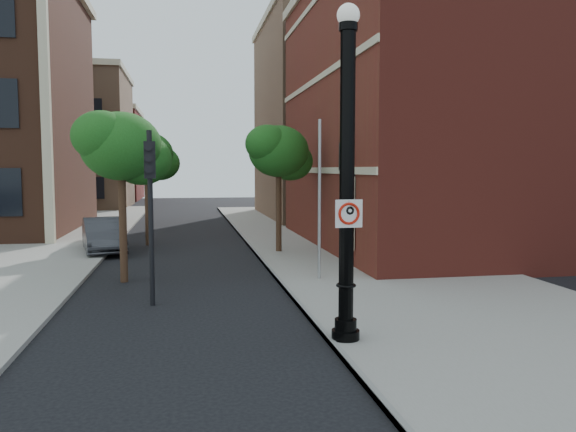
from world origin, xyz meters
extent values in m
plane|color=black|center=(0.00, 0.00, 0.00)|extent=(120.00, 120.00, 0.00)
cube|color=gray|center=(6.00, 10.00, 0.06)|extent=(8.00, 60.00, 0.12)
cube|color=gray|center=(-9.00, 18.00, 0.06)|extent=(10.00, 50.00, 0.12)
cube|color=gray|center=(2.05, 10.00, 0.07)|extent=(0.10, 60.00, 0.14)
cube|color=maroon|center=(16.00, 14.00, 6.00)|extent=(22.00, 16.00, 12.00)
cube|color=black|center=(4.96, 9.00, 2.00)|extent=(0.08, 1.40, 2.40)
cube|color=beige|center=(4.97, 14.00, 3.50)|extent=(0.06, 16.00, 0.25)
cube|color=beige|center=(4.97, 14.00, 7.50)|extent=(0.06, 16.00, 0.25)
cube|color=beige|center=(-7.00, 17.00, 7.00)|extent=(0.40, 0.40, 14.00)
cube|color=#987153|center=(-12.00, 44.00, 6.00)|extent=(12.00, 12.00, 12.00)
cube|color=maroon|center=(-12.00, 58.00, 5.00)|extent=(12.00, 12.00, 10.00)
cube|color=#987153|center=(16.00, 30.00, 7.00)|extent=(22.00, 14.00, 14.00)
cylinder|color=black|center=(2.35, 0.32, 0.15)|extent=(0.57, 0.57, 0.31)
cylinder|color=black|center=(2.35, 0.32, 0.41)|extent=(0.45, 0.45, 0.25)
cylinder|color=black|center=(2.35, 0.32, 3.26)|extent=(0.31, 0.31, 5.92)
torus|color=black|center=(2.35, 0.32, 1.22)|extent=(0.41, 0.41, 0.06)
cylinder|color=black|center=(2.35, 0.32, 6.30)|extent=(0.37, 0.37, 0.15)
sphere|color=silver|center=(2.35, 0.32, 6.53)|extent=(0.45, 0.45, 0.45)
cube|color=white|center=(2.34, 0.15, 2.69)|extent=(0.55, 0.04, 0.55)
cube|color=black|center=(2.34, 0.15, 2.94)|extent=(0.55, 0.02, 0.05)
cube|color=black|center=(2.34, 0.15, 2.43)|extent=(0.55, 0.02, 0.05)
cube|color=black|center=(2.09, 0.14, 2.69)|extent=(0.05, 0.01, 0.55)
cube|color=black|center=(2.59, 0.16, 2.69)|extent=(0.05, 0.01, 0.55)
torus|color=red|center=(2.34, 0.15, 2.69)|extent=(0.44, 0.07, 0.44)
cube|color=red|center=(2.34, 0.15, 2.69)|extent=(0.31, 0.02, 0.31)
cube|color=black|center=(2.29, 0.15, 2.69)|extent=(0.05, 0.01, 0.26)
torus|color=black|center=(2.36, 0.15, 2.75)|extent=(0.17, 0.06, 0.17)
cylinder|color=black|center=(2.34, 0.15, 2.94)|extent=(0.03, 0.02, 0.03)
imported|color=#333338|center=(-4.27, 14.39, 0.74)|extent=(2.49, 4.73, 1.48)
cylinder|color=black|center=(-1.70, 4.42, 2.27)|extent=(0.13, 0.13, 4.55)
cube|color=black|center=(-1.70, 4.42, 3.79)|extent=(0.31, 0.29, 0.95)
sphere|color=#E50505|center=(-1.71, 4.27, 4.12)|extent=(0.17, 0.17, 0.17)
sphere|color=#FF8C00|center=(-1.71, 4.27, 3.84)|extent=(0.17, 0.17, 0.17)
sphere|color=#00E519|center=(-1.71, 4.27, 3.55)|extent=(0.17, 0.17, 0.17)
cylinder|color=black|center=(4.80, 9.11, 2.40)|extent=(0.14, 0.14, 4.80)
cube|color=black|center=(4.80, 9.11, 4.00)|extent=(0.32, 0.30, 1.00)
sphere|color=#E50505|center=(4.81, 8.95, 4.35)|extent=(0.18, 0.18, 0.18)
sphere|color=#FF8C00|center=(4.81, 8.95, 4.05)|extent=(0.18, 0.18, 0.18)
sphere|color=#00E519|center=(4.81, 8.95, 3.75)|extent=(0.18, 0.18, 0.18)
cylinder|color=#999999|center=(3.30, 6.58, 2.55)|extent=(0.10, 0.10, 5.09)
cylinder|color=#372016|center=(-2.75, 7.71, 1.99)|extent=(0.24, 0.24, 3.98)
ellipsoid|color=#194813|center=(-2.75, 7.71, 4.26)|extent=(2.50, 2.50, 2.12)
ellipsoid|color=#194813|center=(-2.18, 8.17, 3.86)|extent=(1.93, 1.93, 1.64)
ellipsoid|color=#194813|center=(-3.26, 7.37, 4.54)|extent=(1.82, 1.82, 1.54)
cylinder|color=#372016|center=(-2.55, 16.39, 1.97)|extent=(0.24, 0.24, 3.94)
ellipsoid|color=#194813|center=(-2.55, 16.39, 4.23)|extent=(2.48, 2.48, 2.11)
ellipsoid|color=#194813|center=(-1.99, 16.84, 3.83)|extent=(1.92, 1.92, 1.63)
ellipsoid|color=#194813|center=(-3.06, 16.06, 4.51)|extent=(1.80, 1.80, 1.53)
cylinder|color=#372016|center=(3.02, 12.64, 2.00)|extent=(0.24, 0.24, 4.00)
ellipsoid|color=#194813|center=(3.02, 12.64, 4.29)|extent=(2.52, 2.52, 2.14)
ellipsoid|color=#194813|center=(3.59, 13.10, 3.89)|extent=(1.94, 1.94, 1.65)
ellipsoid|color=#194813|center=(2.51, 12.30, 4.58)|extent=(1.83, 1.83, 1.56)
camera|label=1|loc=(-0.81, -10.41, 3.56)|focal=35.00mm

